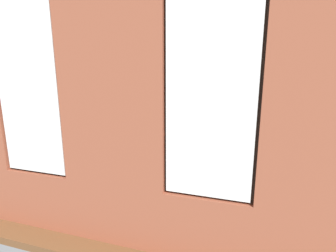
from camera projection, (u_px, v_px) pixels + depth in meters
name	position (u px, v px, depth m)	size (l,w,h in m)	color
ground_plane	(177.00, 166.00, 5.63)	(6.44, 6.11, 0.10)	brown
brick_wall_with_windows	(112.00, 122.00, 2.81)	(5.84, 0.30, 3.02)	#9E5138
white_wall_right	(54.00, 90.00, 5.94)	(0.10, 5.11, 3.02)	silver
couch_by_window	(114.00, 187.00, 3.78)	(1.84, 0.87, 0.80)	black
couch_left	(293.00, 162.00, 4.76)	(0.90, 2.03, 0.80)	black
coffee_table	(165.00, 146.00, 5.62)	(1.58, 0.86, 0.41)	olive
cup_ceramic	(168.00, 144.00, 5.44)	(0.07, 0.07, 0.08)	#4C4C51
table_plant_small	(158.00, 138.00, 5.74)	(0.11, 0.11, 0.18)	#9E5638
remote_gray	(142.00, 143.00, 5.62)	(0.05, 0.17, 0.02)	#59595B
remote_silver	(165.00, 144.00, 5.60)	(0.05, 0.17, 0.02)	#B2B2B7
media_console	(83.00, 138.00, 6.59)	(1.02, 0.42, 0.56)	black
tv_flatscreen	(81.00, 113.00, 6.46)	(0.91, 0.20, 0.67)	black
papasan_chair	(172.00, 123.00, 7.62)	(1.03, 1.03, 0.66)	olive
potted_plant_corner_near_left	(288.00, 124.00, 6.70)	(0.65, 0.65, 0.92)	#47423D
potted_plant_foreground_right	(124.00, 117.00, 8.03)	(0.91, 0.91, 1.21)	#9E5638
potted_plant_between_couches	(209.00, 155.00, 3.30)	(1.15, 1.13, 1.47)	beige
potted_plant_mid_room_small	(237.00, 136.00, 6.06)	(0.38, 0.38, 0.66)	#9E5638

